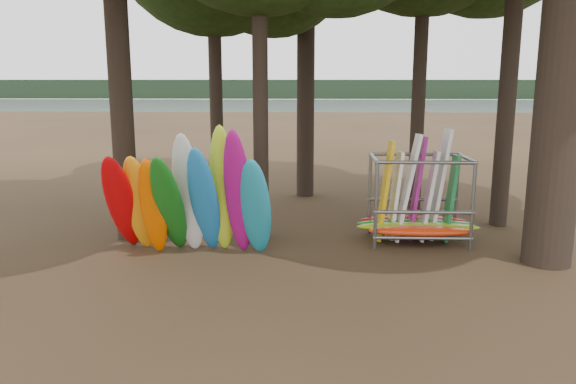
{
  "coord_description": "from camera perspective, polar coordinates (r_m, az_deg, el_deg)",
  "views": [
    {
      "loc": [
        -0.25,
        -11.96,
        4.11
      ],
      "look_at": [
        -0.79,
        1.5,
        1.4
      ],
      "focal_mm": 35.0,
      "sensor_mm": 36.0,
      "label": 1
    }
  ],
  "objects": [
    {
      "name": "lake",
      "position": [
        72.07,
        2.5,
        8.11
      ],
      "size": [
        160.0,
        160.0,
        0.0
      ],
      "primitive_type": "plane",
      "color": "gray",
      "rests_on": "ground"
    },
    {
      "name": "far_shore",
      "position": [
        121.97,
        2.43,
        10.39
      ],
      "size": [
        160.0,
        4.0,
        4.0
      ],
      "primitive_type": "cube",
      "color": "black",
      "rests_on": "ground"
    },
    {
      "name": "storage_rack",
      "position": [
        14.69,
        13.07,
        -1.05
      ],
      "size": [
        3.13,
        1.63,
        2.91
      ],
      "color": "slate",
      "rests_on": "ground"
    },
    {
      "name": "ground",
      "position": [
        12.65,
        3.32,
        -7.61
      ],
      "size": [
        120.0,
        120.0,
        0.0
      ],
      "primitive_type": "plane",
      "color": "#47331E",
      "rests_on": "ground"
    },
    {
      "name": "kayak_row",
      "position": [
        13.26,
        -10.18,
        -0.88
      ],
      "size": [
        3.99,
        2.14,
        3.26
      ],
      "color": "red",
      "rests_on": "ground"
    }
  ]
}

